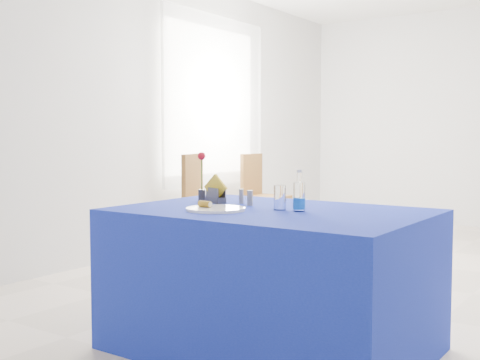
% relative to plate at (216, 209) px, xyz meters
% --- Properties ---
extents(floor, '(7.00, 7.00, 0.00)m').
position_rel_plate_xyz_m(floor, '(0.27, 2.03, -0.77)').
color(floor, beige).
rests_on(floor, ground).
extents(room_shell, '(7.00, 7.00, 7.00)m').
position_rel_plate_xyz_m(room_shell, '(0.27, 2.03, 0.98)').
color(room_shell, silver).
rests_on(room_shell, ground).
extents(window_pane, '(0.04, 1.50, 1.60)m').
position_rel_plate_xyz_m(window_pane, '(-2.20, 2.83, 0.78)').
color(window_pane, white).
rests_on(window_pane, room_shell).
extents(curtain, '(0.04, 1.75, 1.85)m').
position_rel_plate_xyz_m(curtain, '(-2.13, 2.83, 0.78)').
color(curtain, white).
rests_on(curtain, room_shell).
extents(plate, '(0.31, 0.31, 0.01)m').
position_rel_plate_xyz_m(plate, '(0.00, 0.00, 0.00)').
color(plate, white).
rests_on(plate, blue_table).
extents(drinking_glass, '(0.06, 0.06, 0.13)m').
position_rel_plate_xyz_m(drinking_glass, '(0.26, 0.22, 0.06)').
color(drinking_glass, white).
rests_on(drinking_glass, blue_table).
extents(salt_shaker, '(0.03, 0.03, 0.08)m').
position_rel_plate_xyz_m(salt_shaker, '(-0.08, 0.35, 0.04)').
color(salt_shaker, slate).
rests_on(salt_shaker, blue_table).
extents(pepper_shaker, '(0.03, 0.03, 0.08)m').
position_rel_plate_xyz_m(pepper_shaker, '(0.02, 0.30, 0.04)').
color(pepper_shaker, slate).
rests_on(pepper_shaker, blue_table).
extents(blue_table, '(1.60, 1.10, 0.76)m').
position_rel_plate_xyz_m(blue_table, '(0.21, 0.21, -0.39)').
color(blue_table, '#102194').
rests_on(blue_table, floor).
extents(water_bottle, '(0.06, 0.06, 0.21)m').
position_rel_plate_xyz_m(water_bottle, '(0.37, 0.23, 0.06)').
color(water_bottle, white).
rests_on(water_bottle, blue_table).
extents(napkin_holder, '(0.16, 0.11, 0.17)m').
position_rel_plate_xyz_m(napkin_holder, '(-0.22, 0.29, 0.04)').
color(napkin_holder, '#36363B').
rests_on(napkin_holder, blue_table).
extents(rose_vase, '(0.05, 0.05, 0.30)m').
position_rel_plate_xyz_m(rose_vase, '(-0.35, 0.33, 0.13)').
color(rose_vase, '#26262B').
rests_on(rose_vase, blue_table).
extents(chair_win_a, '(0.55, 0.55, 0.99)m').
position_rel_plate_xyz_m(chair_win_a, '(-1.61, 1.94, -0.20)').
color(chair_win_a, brown).
rests_on(chair_win_a, floor).
extents(chair_win_b, '(0.46, 0.46, 0.96)m').
position_rel_plate_xyz_m(chair_win_b, '(-1.76, 3.15, -0.21)').
color(chair_win_b, brown).
rests_on(chair_win_b, floor).
extents(banana_pieces, '(0.08, 0.04, 0.03)m').
position_rel_plate_xyz_m(banana_pieces, '(-0.06, -0.01, 0.02)').
color(banana_pieces, gold).
rests_on(banana_pieces, plate).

